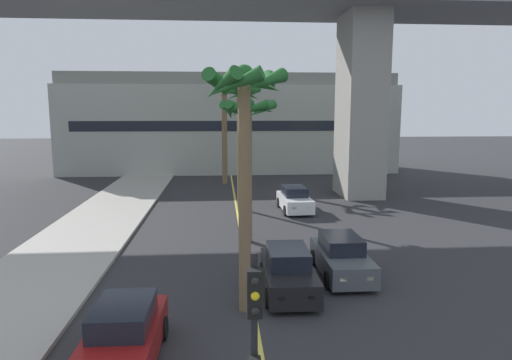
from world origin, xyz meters
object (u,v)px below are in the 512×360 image
Objects in this scene: palm_tree_near_median at (248,125)px; palm_tree_far_median at (239,105)px; car_queue_fourth at (295,200)px; car_queue_second at (341,257)px; palm_tree_mid_median at (224,101)px; car_queue_third at (123,337)px; palm_tree_farthest_median at (244,119)px; traffic_light_median_near at (254,345)px; car_queue_front at (288,272)px.

palm_tree_far_median is (-0.09, 7.33, 1.02)m from palm_tree_near_median.
palm_tree_near_median is at bearing -117.17° from car_queue_fourth.
palm_tree_mid_median is (-4.29, 22.88, 6.45)m from car_queue_second.
car_queue_third and car_queue_fourth have the same top height.
car_queue_third is 6.91m from palm_tree_farthest_median.
palm_tree_mid_median is at bearing 90.25° from traffic_light_median_near.
car_queue_third is at bearing -138.25° from car_queue_front.
traffic_light_median_near is (-4.15, -9.98, 1.99)m from car_queue_second.
palm_tree_farthest_median is at bearing 88.29° from traffic_light_median_near.
car_queue_front is at bearing 41.02° from palm_tree_farthest_median.
palm_tree_far_median is at bearing 88.10° from palm_tree_farthest_median.
palm_tree_farthest_median reaches higher than car_queue_third.
palm_tree_far_median is (3.71, 18.00, 5.98)m from car_queue_third.
palm_tree_farthest_median is (0.35, -25.71, -1.06)m from palm_tree_mid_median.
palm_tree_near_median is 0.90× the size of palm_tree_farthest_median.
palm_tree_farthest_median is (-1.63, -1.42, 5.39)m from car_queue_front.
palm_tree_mid_median is (-4.34, 11.34, 6.45)m from car_queue_fourth.
car_queue_front is 0.44× the size of palm_tree_mid_median.
traffic_light_median_near is 33.16m from palm_tree_mid_median.
palm_tree_mid_median is at bearing 94.61° from palm_tree_far_median.
car_queue_second is 0.99× the size of car_queue_fourth.
car_queue_third is 0.53× the size of palm_tree_farthest_median.
car_queue_front is 8.12m from palm_tree_near_median.
car_queue_third is 0.51× the size of palm_tree_far_median.
car_queue_third is 29.47m from palm_tree_mid_median.
palm_tree_farthest_median reaches higher than car_queue_second.
palm_tree_farthest_median is at bearing -138.98° from car_queue_front.
palm_tree_mid_median is at bearing 94.67° from car_queue_front.
palm_tree_far_median is at bearing 94.72° from car_queue_front.
car_queue_front is at bearing -148.46° from car_queue_second.
palm_tree_farthest_median reaches higher than car_queue_fourth.
car_queue_front is 14.97m from palm_tree_far_median.
car_queue_third is (-4.84, -4.32, 0.00)m from car_queue_front.
car_queue_third is 0.98× the size of traffic_light_median_near.
palm_tree_near_median is 7.80m from palm_tree_farthest_median.
car_queue_third is (-7.15, -5.74, 0.00)m from car_queue_second.
palm_tree_farthest_median reaches higher than palm_tree_near_median.
car_queue_front is at bearing -85.33° from palm_tree_mid_median.
traffic_light_median_near is (-1.84, -8.56, 1.99)m from car_queue_front.
palm_tree_far_median reaches higher than palm_tree_near_median.
car_queue_front is 25.21m from palm_tree_mid_median.
palm_tree_farthest_median reaches higher than car_queue_front.
traffic_light_median_near is at bearing -101.04° from car_queue_fourth.
car_queue_second is at bearing -79.38° from palm_tree_mid_median.
car_queue_second is 7.75m from palm_tree_near_median.
car_queue_front is 0.99× the size of car_queue_fourth.
palm_tree_near_median reaches higher than car_queue_fourth.
car_queue_fourth is at bearing 74.50° from palm_tree_farthest_median.
palm_tree_mid_median reaches higher than car_queue_front.
traffic_light_median_near is at bearing -91.71° from palm_tree_farthest_median.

